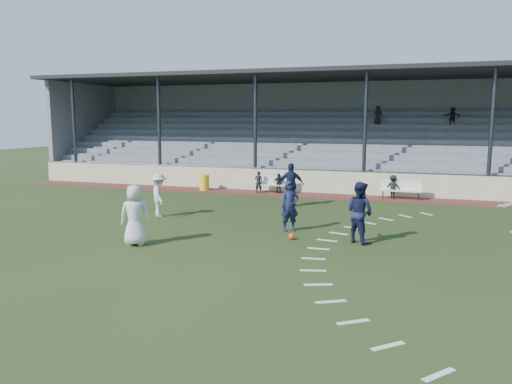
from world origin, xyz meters
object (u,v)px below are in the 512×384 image
(football, at_px, (292,237))
(player_navy_lead, at_px, (290,206))
(bench_left, at_px, (273,182))
(bench_right, at_px, (401,188))
(trash_bin, at_px, (204,182))
(player_white_lead, at_px, (135,215))

(football, bearing_deg, player_navy_lead, 107.39)
(bench_left, xyz_separation_m, bench_right, (6.64, -0.12, 0.00))
(bench_left, relative_size, player_navy_lead, 1.12)
(bench_left, relative_size, football, 9.59)
(football, relative_size, player_navy_lead, 0.12)
(trash_bin, distance_m, football, 12.08)
(bench_right, xyz_separation_m, football, (-3.17, -9.73, -0.48))
(bench_right, xyz_separation_m, player_navy_lead, (-3.55, -8.51, 0.32))
(football, distance_m, player_white_lead, 5.16)
(trash_bin, bearing_deg, player_white_lead, -76.64)
(football, bearing_deg, trash_bin, 127.63)
(football, height_order, player_white_lead, player_white_lead)
(bench_left, bearing_deg, trash_bin, 178.41)
(football, relative_size, player_white_lead, 0.11)
(bench_left, xyz_separation_m, player_navy_lead, (3.09, -8.63, 0.32))
(bench_right, height_order, player_navy_lead, player_navy_lead)
(football, xyz_separation_m, player_white_lead, (-4.57, -2.23, 0.87))
(bench_right, height_order, football, bench_right)
(bench_right, relative_size, player_navy_lead, 1.11)
(trash_bin, relative_size, football, 4.09)
(bench_right, height_order, trash_bin, bench_right)
(bench_left, distance_m, player_white_lead, 12.13)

